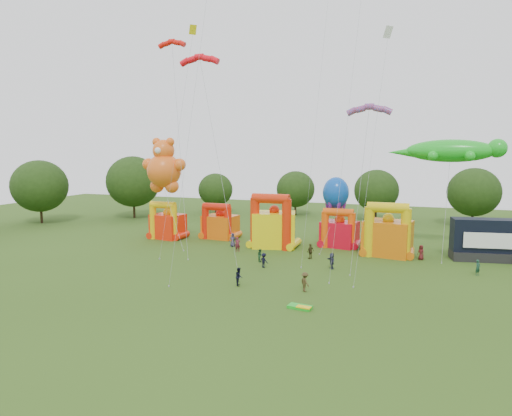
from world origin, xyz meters
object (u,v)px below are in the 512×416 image
(teddy_bear_kite, at_px, (169,196))
(octopus_kite, at_px, (333,207))
(gecko_kite, at_px, (449,173))
(spectator_4, at_px, (310,251))
(bouncy_castle_2, at_px, (273,227))
(stage_trailer, at_px, (486,240))
(spectator_0, at_px, (233,240))
(bouncy_castle_0, at_px, (167,224))

(teddy_bear_kite, bearing_deg, octopus_kite, 15.63)
(teddy_bear_kite, xyz_separation_m, octopus_kite, (21.94, 6.14, -1.39))
(gecko_kite, bearing_deg, spectator_4, -149.80)
(bouncy_castle_2, relative_size, stage_trailer, 0.91)
(spectator_0, bearing_deg, octopus_kite, -1.17)
(bouncy_castle_2, bearing_deg, teddy_bear_kite, -167.96)
(spectator_0, distance_m, spectator_4, 12.16)
(bouncy_castle_0, height_order, gecko_kite, gecko_kite)
(bouncy_castle_0, xyz_separation_m, stage_trailer, (43.39, 0.81, 0.26))
(spectator_0, bearing_deg, gecko_kite, -9.54)
(octopus_kite, bearing_deg, gecko_kite, 3.90)
(spectator_0, bearing_deg, teddy_bear_kite, 167.18)
(teddy_bear_kite, distance_m, gecko_kite, 37.23)
(bouncy_castle_2, xyz_separation_m, stage_trailer, (26.46, 1.36, -0.37))
(bouncy_castle_2, relative_size, spectator_4, 3.97)
(teddy_bear_kite, height_order, spectator_0, teddy_bear_kite)
(spectator_0, height_order, spectator_4, spectator_0)
(bouncy_castle_2, height_order, teddy_bear_kite, teddy_bear_kite)
(octopus_kite, bearing_deg, spectator_0, -159.75)
(bouncy_castle_0, distance_m, bouncy_castle_2, 16.96)
(bouncy_castle_0, xyz_separation_m, gecko_kite, (38.98, 3.51, 8.11))
(bouncy_castle_2, height_order, spectator_0, bouncy_castle_2)
(bouncy_castle_2, relative_size, octopus_kite, 0.78)
(gecko_kite, relative_size, spectator_0, 7.80)
(bouncy_castle_2, distance_m, teddy_bear_kite, 15.21)
(stage_trailer, height_order, spectator_0, stage_trailer)
(stage_trailer, distance_m, gecko_kite, 9.40)
(octopus_kite, bearing_deg, spectator_4, -98.86)
(spectator_0, bearing_deg, bouncy_castle_0, 147.60)
(gecko_kite, bearing_deg, octopus_kite, -176.10)
(spectator_0, bearing_deg, spectator_4, -37.59)
(gecko_kite, xyz_separation_m, octopus_kite, (-14.44, -0.99, -4.81))
(bouncy_castle_0, relative_size, spectator_0, 3.02)
(stage_trailer, bearing_deg, spectator_0, -174.50)
(bouncy_castle_2, xyz_separation_m, spectator_0, (-5.35, -1.70, -1.88))
(bouncy_castle_0, height_order, stage_trailer, bouncy_castle_0)
(bouncy_castle_2, xyz_separation_m, spectator_4, (6.33, -5.08, -1.88))
(gecko_kite, distance_m, spectator_4, 20.45)
(stage_trailer, distance_m, teddy_bear_kite, 41.27)
(bouncy_castle_0, bearing_deg, stage_trailer, 1.07)
(stage_trailer, xyz_separation_m, teddy_bear_kite, (-40.79, -4.42, 4.43))
(bouncy_castle_0, height_order, teddy_bear_kite, teddy_bear_kite)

